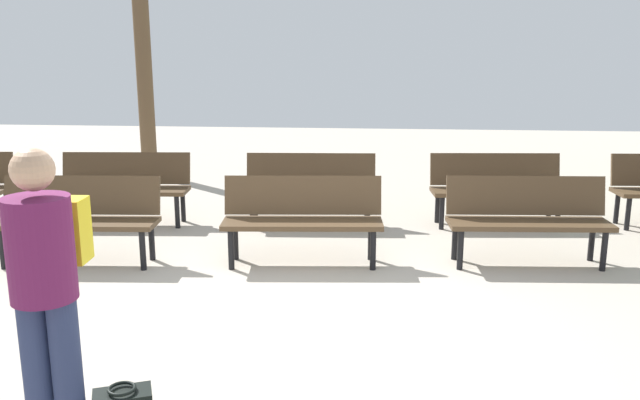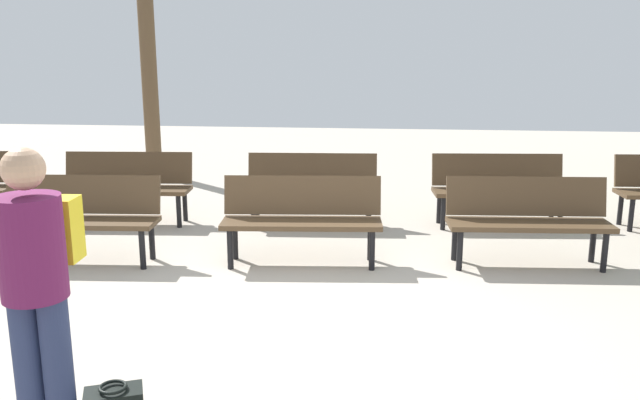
% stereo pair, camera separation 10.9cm
% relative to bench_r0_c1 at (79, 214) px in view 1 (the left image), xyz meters
% --- Properties ---
extents(ground_plane, '(26.54, 26.54, 0.00)m').
position_rel_bench_r0_c1_xyz_m(ground_plane, '(2.39, -1.38, -0.50)').
color(ground_plane, '#B2A899').
extents(bench_r0_c1, '(1.63, 0.59, 0.87)m').
position_rel_bench_r0_c1_xyz_m(bench_r0_c1, '(0.00, 0.00, 0.00)').
color(bench_r0_c1, '#4C3823').
rests_on(bench_r0_c1, ground_plane).
extents(bench_r0_c2, '(1.63, 0.61, 0.87)m').
position_rel_bench_r0_c1_xyz_m(bench_r0_c2, '(2.25, 0.20, 0.00)').
color(bench_r0_c2, '#4C3823').
rests_on(bench_r0_c2, ground_plane).
extents(bench_r0_c3, '(1.63, 0.58, 0.87)m').
position_rel_bench_r0_c1_xyz_m(bench_r0_c3, '(4.51, 0.39, 0.00)').
color(bench_r0_c3, '#4C3823').
rests_on(bench_r0_c3, ground_plane).
extents(bench_r1_c1, '(1.63, 0.60, 0.87)m').
position_rel_bench_r0_c1_xyz_m(bench_r1_c1, '(-0.14, 1.55, 0.00)').
color(bench_r1_c1, '#4C3823').
rests_on(bench_r1_c1, ground_plane).
extents(bench_r1_c2, '(1.63, 0.58, 0.87)m').
position_rel_bench_r0_c1_xyz_m(bench_r1_c2, '(2.18, 1.69, 0.00)').
color(bench_r1_c2, '#4C3823').
rests_on(bench_r1_c2, ground_plane).
extents(bench_r1_c3, '(1.63, 0.61, 0.87)m').
position_rel_bench_r0_c1_xyz_m(bench_r1_c3, '(4.46, 1.89, 0.00)').
color(bench_r1_c3, '#4C3823').
rests_on(bench_r1_c3, ground_plane).
extents(tree_0, '(0.27, 0.27, 2.94)m').
position_rel_bench_r0_c1_xyz_m(tree_0, '(-0.96, 4.73, 0.96)').
color(tree_0, brown).
rests_on(tree_0, ground_plane).
extents(visitor_with_backpack, '(0.36, 0.54, 1.65)m').
position_rel_bench_r0_c1_xyz_m(visitor_with_backpack, '(1.28, -3.03, 0.43)').
color(visitor_with_backpack, navy).
rests_on(visitor_with_backpack, ground_plane).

